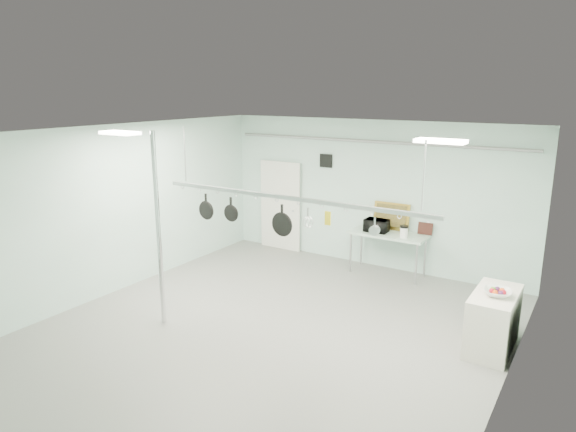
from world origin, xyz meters
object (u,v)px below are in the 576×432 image
Objects in this scene: coffee_canister at (404,233)px; fruit_bowl at (497,293)px; side_cabinet at (493,321)px; prep_table at (388,236)px; skillet_mid at (231,209)px; skillet_right at (282,221)px; chrome_pole at (158,231)px; microwave at (377,226)px; pot_rack at (288,196)px; skillet_left at (206,206)px.

fruit_bowl is at bearing -44.26° from coffee_canister.
side_cabinet is 3.05× the size of fruit_bowl.
coffee_canister reaches higher than prep_table.
side_cabinet is 3.03m from coffee_canister.
skillet_right is at bearing 0.35° from skillet_mid.
prep_table is 3.48m from skillet_right.
chrome_pole is at bearing -158.70° from fruit_bowl.
pot_rack is at bearing 87.22° from microwave.
side_cabinet is at bearing 15.48° from skillet_mid.
skillet_left is (-2.06, -3.30, 1.03)m from prep_table.
prep_table reaches higher than side_cabinet.
coffee_canister is (0.79, 3.14, -1.22)m from pot_rack.
chrome_pole is at bearing -157.59° from side_cabinet.
chrome_pole reaches higher than skillet_right.
skillet_right reaches higher than prep_table.
chrome_pole is at bearing 63.62° from microwave.
skillet_mid is at bearing 68.60° from microwave.
microwave is at bearing 64.14° from skillet_left.
coffee_canister is (2.69, 4.04, -0.59)m from chrome_pole.
skillet_right is at bearing -160.19° from side_cabinet.
skillet_left is at bearing 60.77° from microwave.
pot_rack is 12.19× the size of fruit_bowl.
pot_rack is 12.05× the size of skillet_mid.
coffee_canister is at bearing 135.74° from fruit_bowl.
skillet_right is (-0.10, 0.00, -0.41)m from pot_rack.
skillet_mid reaches higher than microwave.
skillet_left is (0.24, 0.90, 0.26)m from chrome_pole.
skillet_right reaches higher than fruit_bowl.
coffee_canister is 0.47× the size of skillet_left.
skillet_mid is (0.78, 0.90, 0.29)m from chrome_pole.
skillet_mid is at bearing 3.23° from skillet_left.
chrome_pole reaches higher than pot_rack.
fruit_bowl is (2.83, -2.26, -0.09)m from microwave.
microwave is at bearing 63.76° from chrome_pole.
side_cabinet is 3.52m from skillet_right.
prep_table is 7.63× the size of coffee_canister.
coffee_canister is 3.37m from skillet_right.
coffee_canister is at bearing 169.50° from microwave.
chrome_pole is 0.97m from skillet_left.
coffee_canister is 3.07m from fruit_bowl.
skillet_right reaches higher than side_cabinet.
side_cabinet is 3.58m from microwave.
pot_rack is at bearing 3.23° from skillet_left.
microwave is (-2.80, 2.16, 0.59)m from side_cabinet.
microwave is at bearing -170.91° from prep_table.
side_cabinet is 5.72× the size of coffee_canister.
skillet_right is (1.56, 0.00, -0.04)m from skillet_left.
fruit_bowl is (4.88, 1.90, -0.65)m from chrome_pole.
coffee_canister is at bearing 56.38° from chrome_pole.
skillet_left is at bearing -179.65° from skillet_mid.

